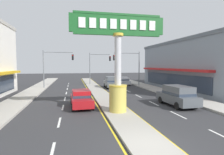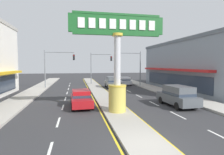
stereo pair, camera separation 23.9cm
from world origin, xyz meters
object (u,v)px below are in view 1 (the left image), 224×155
(district_sign, at_px, (118,64))
(traffic_light_right_side, at_px, (130,63))
(traffic_light_left_side, at_px, (55,62))
(suv_near_left_lane, at_px, (177,96))
(storefront_right, at_px, (198,65))
(traffic_light_median_far, at_px, (98,63))
(suv_far_right_lane, at_px, (111,82))
(sedan_near_right_lane, at_px, (124,81))
(sedan_mid_left_lane, at_px, (81,98))

(district_sign, relative_size, traffic_light_right_side, 1.23)
(traffic_light_left_side, relative_size, suv_near_left_lane, 1.33)
(storefront_right, bearing_deg, traffic_light_left_side, 165.64)
(traffic_light_median_far, bearing_deg, suv_far_right_lane, -75.85)
(district_sign, distance_m, traffic_light_right_side, 18.29)
(storefront_right, distance_m, traffic_light_right_side, 11.06)
(traffic_light_right_side, xyz_separation_m, sedan_near_right_lane, (-0.29, 2.76, -3.46))
(suv_far_right_lane, xyz_separation_m, suv_near_left_lane, (3.30, -14.61, 0.00))
(traffic_light_left_side, distance_m, traffic_light_right_side, 12.65)
(district_sign, bearing_deg, suv_near_left_lane, 12.49)
(district_sign, relative_size, sedan_mid_left_lane, 1.75)
(district_sign, xyz_separation_m, sedan_mid_left_lane, (-2.74, 2.80, -3.08))
(traffic_light_right_side, relative_size, suv_far_right_lane, 1.33)
(district_sign, height_order, suv_near_left_lane, district_sign)
(traffic_light_median_far, relative_size, suv_far_right_lane, 1.33)
(district_sign, height_order, sedan_mid_left_lane, district_sign)
(traffic_light_median_far, distance_m, sedan_near_right_lane, 6.20)
(suv_near_left_lane, bearing_deg, storefront_right, 46.22)
(traffic_light_right_side, height_order, suv_near_left_lane, traffic_light_right_side)
(sedan_near_right_lane, bearing_deg, sedan_mid_left_lane, -117.16)
(suv_far_right_lane, bearing_deg, district_sign, -99.74)
(district_sign, xyz_separation_m, suv_far_right_lane, (2.74, 15.95, -2.88))
(storefront_right, relative_size, suv_near_left_lane, 4.63)
(storefront_right, height_order, traffic_light_median_far, storefront_right)
(suv_near_left_lane, bearing_deg, traffic_light_left_side, 127.82)
(traffic_light_right_side, bearing_deg, sedan_mid_left_lane, -122.28)
(traffic_light_left_side, distance_m, sedan_near_right_lane, 13.11)
(traffic_light_median_far, bearing_deg, sedan_near_right_lane, -22.25)
(district_sign, relative_size, traffic_light_median_far, 1.23)
(district_sign, distance_m, traffic_light_median_far, 21.91)
(storefront_right, xyz_separation_m, traffic_light_left_side, (-22.20, 5.68, 0.48))
(storefront_right, xyz_separation_m, traffic_light_median_far, (-14.63, 10.28, 0.43))
(district_sign, xyz_separation_m, storefront_right, (15.87, 11.59, -0.10))
(traffic_light_median_far, height_order, sedan_near_right_lane, traffic_light_median_far)
(traffic_light_right_side, height_order, sedan_near_right_lane, traffic_light_right_side)
(sedan_near_right_lane, height_order, suv_far_right_lane, suv_far_right_lane)
(traffic_light_right_side, bearing_deg, traffic_light_left_side, 179.44)
(district_sign, height_order, sedan_near_right_lane, district_sign)
(suv_near_left_lane, bearing_deg, district_sign, -167.51)
(traffic_light_median_far, xyz_separation_m, sedan_mid_left_lane, (-3.99, -19.08, -3.41))
(suv_near_left_lane, bearing_deg, traffic_light_right_side, 88.97)
(district_sign, xyz_separation_m, traffic_light_median_far, (1.24, 21.88, 0.33))
(district_sign, distance_m, sedan_mid_left_lane, 4.98)
(storefront_right, bearing_deg, traffic_light_median_far, 144.90)
(storefront_right, height_order, sedan_mid_left_lane, storefront_right)
(district_sign, xyz_separation_m, suv_near_left_lane, (6.04, 1.34, -2.88))
(traffic_light_left_side, height_order, suv_near_left_lane, traffic_light_left_side)
(storefront_right, xyz_separation_m, suv_far_right_lane, (-13.13, 4.35, -2.78))
(traffic_light_left_side, height_order, traffic_light_median_far, same)
(district_sign, bearing_deg, traffic_light_median_far, 86.75)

